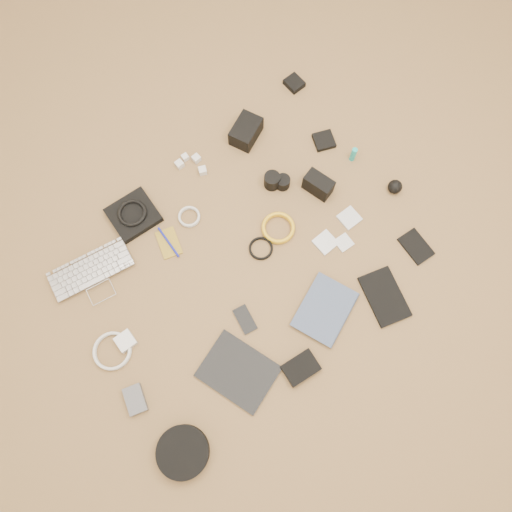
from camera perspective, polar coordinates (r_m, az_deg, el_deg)
room_shell at (r=0.87m, az=-4.13°, el=23.57°), size 4.04×4.04×2.58m
laptop at (r=2.05m, az=-17.83°, el=-2.61°), size 0.36×0.28×0.03m
headphone_pouch at (r=2.10m, az=-13.83°, el=4.56°), size 0.19×0.18×0.03m
headphones at (r=2.08m, az=-13.98°, el=4.81°), size 0.12×0.12×0.02m
charger_a at (r=2.18m, az=-8.10°, el=11.11°), size 0.03×0.03×0.02m
charger_b at (r=2.16m, az=-8.74°, el=10.33°), size 0.03×0.03×0.03m
charger_c at (r=2.17m, az=-6.83°, el=11.00°), size 0.03×0.03×0.03m
charger_d at (r=2.14m, az=-6.12°, el=9.68°), size 0.04×0.04×0.03m
dslr_camera at (r=2.19m, az=-1.15°, el=14.06°), size 0.17×0.15×0.08m
lens_pouch at (r=2.36m, az=4.39°, el=19.09°), size 0.07×0.08×0.03m
notebook_olive at (r=2.04m, az=-9.93°, el=1.49°), size 0.11×0.14×0.01m
pen_blue at (r=2.03m, az=-9.97°, el=1.56°), size 0.02×0.15×0.01m
cable_white_a at (r=2.06m, az=-7.62°, el=4.42°), size 0.10×0.10×0.01m
lens_a at (r=2.08m, az=1.84°, el=8.60°), size 0.07×0.07×0.07m
lens_b at (r=2.09m, az=3.09°, el=8.41°), size 0.08×0.08×0.05m
card_reader at (r=2.22m, az=7.77°, el=12.93°), size 0.11×0.11×0.02m
power_brick at (r=1.97m, az=-14.68°, el=-9.38°), size 0.07×0.07×0.03m
cable_white_b at (r=1.99m, az=-16.06°, el=-10.40°), size 0.16×0.16×0.01m
cable_black at (r=2.00m, az=0.56°, el=0.83°), size 0.11×0.11×0.01m
cable_yellow at (r=2.03m, az=2.54°, el=3.15°), size 0.17×0.17×0.02m
flash at (r=2.08m, az=7.13°, el=8.07°), size 0.09×0.13×0.09m
lens_cleaner at (r=2.17m, az=11.06°, el=11.33°), size 0.03×0.03×0.08m
battery_charger at (r=1.94m, az=-13.63°, el=-15.66°), size 0.09×0.12×0.03m
tablet at (r=1.90m, az=-2.03°, el=-13.06°), size 0.28×0.31×0.01m
phone at (r=1.93m, az=-1.27°, el=-7.26°), size 0.08×0.12×0.01m
filter_case_left at (r=2.03m, az=7.94°, el=1.56°), size 0.08×0.08×0.01m
filter_case_mid at (r=2.04m, az=10.00°, el=1.53°), size 0.07×0.07×0.01m
filter_case_right at (r=2.08m, az=10.62°, el=4.30°), size 0.08×0.08×0.01m
air_blower at (r=2.15m, az=15.60°, el=7.63°), size 0.08×0.08×0.06m
headphone_case at (r=1.90m, az=-8.35°, el=-21.28°), size 0.23×0.23×0.05m
drive_case at (r=1.90m, az=5.14°, el=-12.61°), size 0.14×0.11×0.03m
paperback at (r=1.95m, az=10.20°, el=-7.35°), size 0.29×0.25×0.02m
notebook_black_a at (r=2.01m, az=14.48°, el=-4.52°), size 0.19×0.24×0.02m
notebook_black_b at (r=2.10m, az=17.81°, el=1.04°), size 0.10×0.14×0.01m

